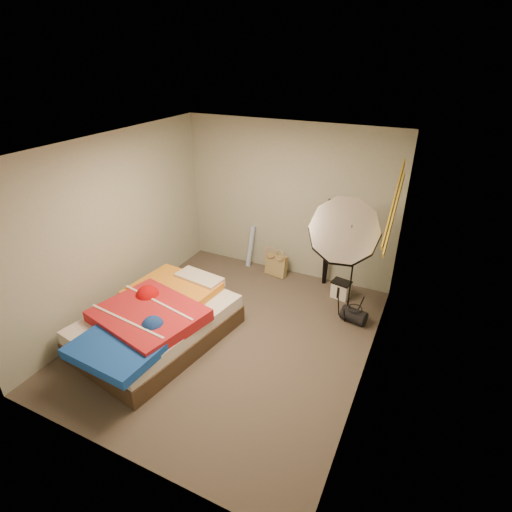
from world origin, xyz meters
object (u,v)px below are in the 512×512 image
Objects in this scene: duffel_bag at (354,315)px; camera_case at (341,290)px; bed at (157,322)px; wrapping_roll at (251,246)px; camera_tripod at (328,237)px; tote_bag at (276,265)px; photo_umbrella at (344,232)px.

camera_case is at bearing 133.24° from duffel_bag.
duffel_bag is at bearing 34.05° from bed.
wrapping_roll is 2.15× the size of duffel_bag.
camera_tripod reaches higher than duffel_bag.
camera_tripod is (0.81, 0.09, 0.64)m from tote_bag.
photo_umbrella reaches higher than wrapping_roll.
wrapping_roll is at bearing 178.58° from camera_tripod.
photo_umbrella reaches higher than duffel_bag.
bed is at bearing -134.46° from duffel_bag.
duffel_bag is (2.04, -0.87, -0.26)m from wrapping_roll.
photo_umbrella is at bearing -64.51° from camera_tripod.
tote_bag is 1.45× the size of camera_case.
photo_umbrella is (1.25, -0.83, 1.18)m from tote_bag.
tote_bag is at bearing 146.38° from photo_umbrella.
tote_bag is 1.10× the size of duffel_bag.
camera_tripod reaches higher than tote_bag.
duffel_bag is 2.69m from bed.
tote_bag is 1.91m from photo_umbrella.
wrapping_roll is at bearing 179.34° from camera_case.
camera_case is (1.71, -0.34, -0.24)m from wrapping_roll.
photo_umbrella is at bearing -149.58° from duffel_bag.
tote_bag is 0.26× the size of camera_tripod.
camera_tripod is (1.54, 2.34, 0.54)m from bed.
duffel_bag is 0.18× the size of photo_umbrella.
photo_umbrella reaches higher than camera_case.
camera_tripod is at bearing 15.99° from tote_bag.
tote_bag is at bearing -12.63° from wrapping_roll.
tote_bag is 2.36m from bed.
camera_tripod reaches higher than camera_case.
bed is at bearing -98.03° from tote_bag.
wrapping_roll is 0.38× the size of photo_umbrella.
camera_case is 2.78m from bed.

